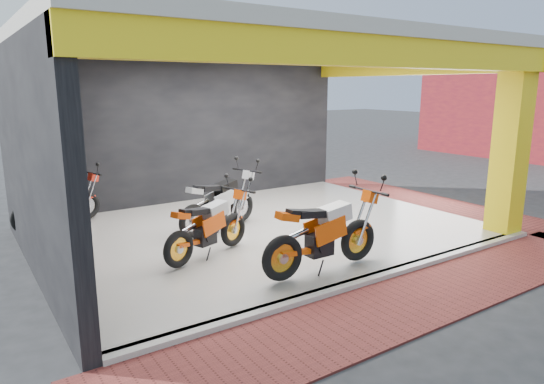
# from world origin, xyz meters

# --- Properties ---
(ground) EXTENTS (80.00, 80.00, 0.00)m
(ground) POSITION_xyz_m (0.00, 0.00, 0.00)
(ground) COLOR #2D2D30
(ground) RESTS_ON ground
(showroom_floor) EXTENTS (8.00, 6.00, 0.10)m
(showroom_floor) POSITION_xyz_m (0.00, 2.00, 0.05)
(showroom_floor) COLOR silver
(showroom_floor) RESTS_ON ground
(showroom_ceiling) EXTENTS (8.40, 6.40, 0.20)m
(showroom_ceiling) POSITION_xyz_m (0.00, 2.00, 3.60)
(showroom_ceiling) COLOR beige
(showroom_ceiling) RESTS_ON corner_column
(back_wall) EXTENTS (8.20, 0.20, 3.50)m
(back_wall) POSITION_xyz_m (0.00, 5.10, 1.75)
(back_wall) COLOR black
(back_wall) RESTS_ON ground
(left_wall) EXTENTS (0.20, 6.20, 3.50)m
(left_wall) POSITION_xyz_m (-4.10, 2.00, 1.75)
(left_wall) COLOR black
(left_wall) RESTS_ON ground
(corner_column) EXTENTS (0.50, 0.50, 3.50)m
(corner_column) POSITION_xyz_m (3.75, -0.75, 1.75)
(corner_column) COLOR yellow
(corner_column) RESTS_ON ground
(header_beam_front) EXTENTS (8.40, 0.30, 0.40)m
(header_beam_front) POSITION_xyz_m (0.00, -1.00, 3.30)
(header_beam_front) COLOR yellow
(header_beam_front) RESTS_ON corner_column
(header_beam_right) EXTENTS (0.30, 6.40, 0.40)m
(header_beam_right) POSITION_xyz_m (4.00, 2.00, 3.30)
(header_beam_right) COLOR yellow
(header_beam_right) RESTS_ON corner_column
(floor_kerb) EXTENTS (8.00, 0.20, 0.10)m
(floor_kerb) POSITION_xyz_m (0.00, -1.02, 0.05)
(floor_kerb) COLOR silver
(floor_kerb) RESTS_ON ground
(paver_front) EXTENTS (9.00, 1.40, 0.03)m
(paver_front) POSITION_xyz_m (0.00, -1.80, 0.01)
(paver_front) COLOR maroon
(paver_front) RESTS_ON ground
(paver_right) EXTENTS (1.40, 7.00, 0.03)m
(paver_right) POSITION_xyz_m (4.80, 2.00, 0.01)
(paver_right) COLOR maroon
(paver_right) RESTS_ON ground
(moto_hero) EXTENTS (2.26, 0.84, 1.38)m
(moto_hero) POSITION_xyz_m (0.16, -0.46, 0.79)
(moto_hero) COLOR #E24C09
(moto_hero) RESTS_ON showroom_floor
(moto_row_a) EXTENTS (2.09, 1.35, 1.20)m
(moto_row_a) POSITION_xyz_m (-1.12, 1.28, 0.70)
(moto_row_a) COLOR #DC4609
(moto_row_a) RESTS_ON showroom_floor
(moto_row_b) EXTENTS (2.23, 1.38, 1.28)m
(moto_row_b) POSITION_xyz_m (-0.21, 2.53, 0.74)
(moto_row_b) COLOR #AAADB1
(moto_row_b) RESTS_ON showroom_floor
(moto_row_d) EXTENTS (2.06, 1.25, 1.18)m
(moto_row_d) POSITION_xyz_m (-2.80, 4.50, 0.69)
(moto_row_d) COLOR red
(moto_row_d) RESTS_ON showroom_floor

